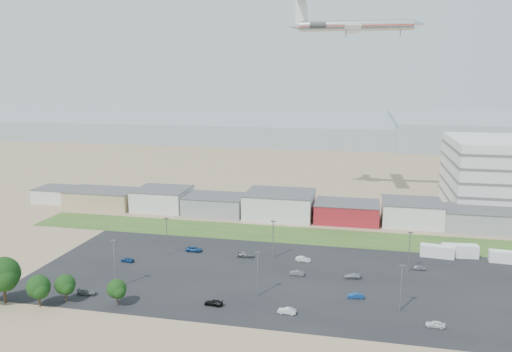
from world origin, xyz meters
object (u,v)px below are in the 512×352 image
(box_trailer_a, at_px, (437,251))
(parked_car_1, at_px, (356,296))
(parked_car_13, at_px, (287,311))
(parked_car_11, at_px, (303,259))
(airliner, at_px, (356,25))
(parked_car_3, at_px, (214,303))
(parked_car_10, at_px, (87,292))
(parked_car_9, at_px, (194,249))
(parked_car_12, at_px, (352,276))
(parked_car_2, at_px, (435,324))
(parked_car_5, at_px, (127,260))
(parked_car_7, at_px, (297,273))
(parked_car_6, at_px, (246,255))
(parked_car_8, at_px, (419,268))

(box_trailer_a, height_order, parked_car_1, box_trailer_a)
(parked_car_13, bearing_deg, parked_car_11, -176.80)
(airliner, distance_m, parked_car_3, 115.12)
(airliner, bearing_deg, parked_car_10, -121.49)
(parked_car_9, bearing_deg, parked_car_13, -136.79)
(parked_car_9, distance_m, parked_car_12, 42.55)
(parked_car_3, distance_m, parked_car_13, 15.04)
(parked_car_1, distance_m, parked_car_13, 16.34)
(parked_car_2, height_order, parked_car_9, same)
(box_trailer_a, height_order, parked_car_12, box_trailer_a)
(parked_car_5, relative_size, parked_car_13, 0.93)
(parked_car_9, bearing_deg, parked_car_3, -155.21)
(parked_car_2, bearing_deg, parked_car_1, -119.06)
(parked_car_7, height_order, parked_car_9, parked_car_9)
(parked_car_3, bearing_deg, parked_car_11, 157.62)
(parked_car_7, xyz_separation_m, parked_car_12, (12.62, 0.88, -0.00))
(parked_car_6, xyz_separation_m, parked_car_11, (14.83, 0.07, -0.02))
(parked_car_6, relative_size, parked_car_13, 1.22)
(parked_car_5, height_order, parked_car_7, same)
(parked_car_3, distance_m, parked_car_11, 32.07)
(parked_car_5, distance_m, parked_car_8, 71.61)
(parked_car_2, relative_size, parked_car_12, 0.91)
(parked_car_6, xyz_separation_m, parked_car_7, (14.50, -9.21, -0.07))
(parked_car_8, bearing_deg, parked_car_9, 85.34)
(box_trailer_a, height_order, parked_car_2, box_trailer_a)
(parked_car_1, bearing_deg, parked_car_7, -131.61)
(parked_car_3, relative_size, parked_car_9, 0.88)
(parked_car_2, bearing_deg, parked_car_10, -85.43)
(box_trailer_a, distance_m, airliner, 85.80)
(airliner, relative_size, parked_car_13, 13.19)
(parked_car_2, bearing_deg, parked_car_6, -119.78)
(airliner, distance_m, parked_car_1, 104.92)
(parked_car_3, distance_m, parked_car_5, 33.92)
(parked_car_2, xyz_separation_m, parked_car_9, (-57.13, 29.53, 0.00))
(parked_car_3, height_order, parked_car_13, parked_car_13)
(parked_car_3, distance_m, parked_car_9, 32.97)
(parked_car_12, distance_m, parked_car_13, 23.77)
(parked_car_2, distance_m, parked_car_12, 25.42)
(parked_car_2, xyz_separation_m, parked_car_12, (-15.65, 20.04, -0.04))
(parked_car_1, xyz_separation_m, parked_car_13, (-12.96, -9.95, 0.02))
(parked_car_1, bearing_deg, parked_car_10, -85.59)
(parked_car_5, bearing_deg, parked_car_12, 98.59)
(parked_car_7, relative_size, parked_car_9, 0.79)
(box_trailer_a, height_order, parked_car_10, box_trailer_a)
(parked_car_9, xyz_separation_m, parked_car_10, (-13.26, -30.50, -0.01))
(parked_car_2, xyz_separation_m, parked_car_8, (-0.04, 28.82, -0.07))
(parked_car_11, height_order, parked_car_13, parked_car_11)
(parked_car_2, xyz_separation_m, parked_car_5, (-70.92, 18.62, -0.04))
(parked_car_10, relative_size, parked_car_13, 1.15)
(parked_car_7, bearing_deg, parked_car_9, -107.95)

